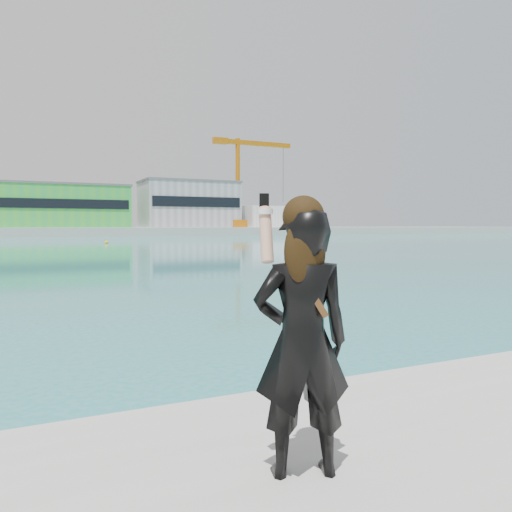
% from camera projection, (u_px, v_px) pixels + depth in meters
% --- Properties ---
extents(far_quay, '(320.00, 40.00, 2.00)m').
position_uv_depth(far_quay, '(28.00, 232.00, 121.20)').
color(far_quay, '#9E9E99').
rests_on(far_quay, ground).
extents(warehouse_green, '(30.60, 16.36, 10.50)m').
position_uv_depth(warehouse_green, '(64.00, 206.00, 122.40)').
color(warehouse_green, green).
rests_on(warehouse_green, far_quay).
extents(warehouse_grey_right, '(25.50, 15.35, 12.50)m').
position_uv_depth(warehouse_grey_right, '(189.00, 204.00, 135.96)').
color(warehouse_grey_right, gray).
rests_on(warehouse_grey_right, far_quay).
extents(ancillary_shed, '(12.00, 10.00, 6.00)m').
position_uv_depth(ancillary_shed, '(264.00, 217.00, 143.74)').
color(ancillary_shed, silver).
rests_on(ancillary_shed, far_quay).
extents(dock_crane, '(23.00, 4.00, 24.00)m').
position_uv_depth(dock_crane, '(242.00, 179.00, 135.77)').
color(dock_crane, orange).
rests_on(dock_crane, far_quay).
extents(flagpole_right, '(1.28, 0.16, 8.00)m').
position_uv_depth(flagpole_right, '(127.00, 209.00, 122.15)').
color(flagpole_right, silver).
rests_on(flagpole_right, far_quay).
extents(buoy_near, '(0.50, 0.50, 0.50)m').
position_uv_depth(buoy_near, '(107.00, 243.00, 68.10)').
color(buoy_near, '#FFB20D').
rests_on(buoy_near, ground).
extents(woman, '(0.73, 0.59, 1.85)m').
position_uv_depth(woman, '(302.00, 334.00, 3.23)').
color(woman, black).
rests_on(woman, near_quay).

